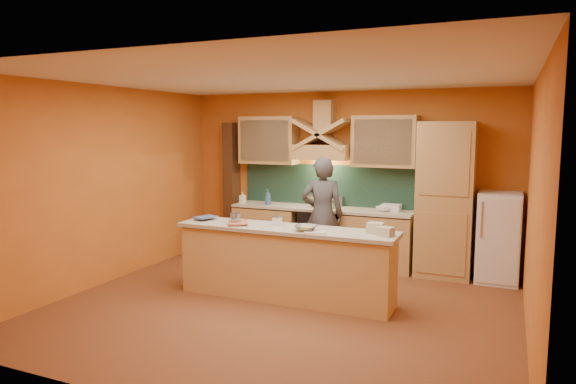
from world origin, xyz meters
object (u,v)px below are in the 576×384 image
at_px(fridge, 498,237).
at_px(mixing_bowl, 306,228).
at_px(stove, 321,236).
at_px(kitchen_scale, 277,221).
at_px(person, 322,215).

height_order(fridge, mixing_bowl, fridge).
height_order(stove, kitchen_scale, kitchen_scale).
bearing_deg(stove, fridge, 0.00).
bearing_deg(fridge, person, -168.28).
height_order(person, kitchen_scale, person).
height_order(kitchen_scale, mixing_bowl, kitchen_scale).
relative_size(person, kitchen_scale, 14.38).
bearing_deg(fridge, mixing_bowl, -137.21).
relative_size(fridge, mixing_bowl, 4.64).
bearing_deg(kitchen_scale, mixing_bowl, -44.09).
distance_m(stove, mixing_bowl, 2.14).
bearing_deg(mixing_bowl, stove, 104.73).
xyz_separation_m(stove, fridge, (2.70, 0.00, 0.20)).
height_order(stove, fridge, fridge).
distance_m(stove, kitchen_scale, 1.89).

